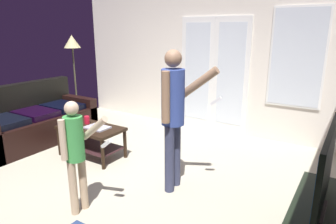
{
  "coord_description": "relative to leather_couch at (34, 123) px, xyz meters",
  "views": [
    {
      "loc": [
        2.43,
        -2.37,
        1.82
      ],
      "look_at": [
        0.8,
        0.17,
        0.98
      ],
      "focal_mm": 32.06,
      "sensor_mm": 36.0,
      "label": 1
    }
  ],
  "objects": [
    {
      "name": "laptop_closed",
      "position": [
        1.4,
        0.07,
        0.15
      ],
      "size": [
        0.34,
        0.24,
        0.02
      ],
      "primitive_type": "cube",
      "rotation": [
        0.0,
        0.0,
        -0.0
      ],
      "color": "#B1B3C0",
      "rests_on": "coffee_table"
    },
    {
      "name": "flat_screen_tv",
      "position": [
        4.32,
        -0.5,
        0.49
      ],
      "size": [
        0.08,
        1.04,
        0.69
      ],
      "color": "black",
      "rests_on": "tv_stand"
    },
    {
      "name": "coffee_table",
      "position": [
        1.28,
        0.06,
        0.02
      ],
      "size": [
        0.95,
        0.52,
        0.45
      ],
      "color": "black",
      "rests_on": "ground_plane"
    },
    {
      "name": "tv_remote_black",
      "position": [
        0.94,
        -0.07,
        0.15
      ],
      "size": [
        0.17,
        0.13,
        0.02
      ],
      "primitive_type": "cube",
      "rotation": [
        0.0,
        0.0,
        0.56
      ],
      "color": "black",
      "rests_on": "coffee_table"
    },
    {
      "name": "ground_plane",
      "position": [
        2.0,
        -0.42,
        -0.32
      ],
      "size": [
        5.37,
        5.25,
        0.02
      ],
      "primitive_type": "cube",
      "color": "#AFA992"
    },
    {
      "name": "floor_lamp",
      "position": [
        -0.31,
        1.18,
        1.14
      ],
      "size": [
        0.31,
        0.31,
        1.7
      ],
      "color": "#3A2A24",
      "rests_on": "ground_plane"
    },
    {
      "name": "cup_near_edge",
      "position": [
        1.12,
        0.14,
        0.2
      ],
      "size": [
        0.08,
        0.08,
        0.12
      ],
      "primitive_type": "cylinder",
      "color": "red",
      "rests_on": "coffee_table"
    },
    {
      "name": "person_adult",
      "position": [
        2.77,
        -0.07,
        0.65
      ],
      "size": [
        0.61,
        0.48,
        1.61
      ],
      "color": "#343853",
      "rests_on": "ground_plane"
    },
    {
      "name": "leather_couch",
      "position": [
        0.0,
        0.0,
        0.0
      ],
      "size": [
        0.9,
        1.92,
        0.94
      ],
      "color": "black",
      "rests_on": "ground_plane"
    },
    {
      "name": "person_child",
      "position": [
        2.21,
        -0.99,
        0.39
      ],
      "size": [
        0.48,
        0.31,
        1.16
      ],
      "color": "tan",
      "rests_on": "ground_plane"
    },
    {
      "name": "wall_back_with_doors",
      "position": [
        2.08,
        2.17,
        0.97
      ],
      "size": [
        5.37,
        0.09,
        2.63
      ],
      "color": "silver",
      "rests_on": "ground_plane"
    }
  ]
}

